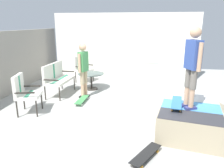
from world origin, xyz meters
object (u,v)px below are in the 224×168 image
(patio_bench, at_px, (57,76))
(patio_chair_near_house, at_px, (82,66))
(patio_chair_by_wall, at_px, (24,90))
(skate_ramp, at_px, (191,118))
(skateboard_spare, at_px, (146,154))
(patio_table, at_px, (91,78))
(person_skater, at_px, (193,63))
(skateboard_on_ramp, at_px, (177,102))
(skateboard_by_bench, at_px, (82,100))
(person_watching, at_px, (83,67))

(patio_bench, xyz_separation_m, patio_chair_near_house, (1.68, -0.32, -0.00))
(patio_chair_near_house, height_order, patio_chair_by_wall, same)
(patio_bench, height_order, patio_chair_near_house, same)
(skate_ramp, bearing_deg, skateboard_spare, 141.95)
(patio_table, xyz_separation_m, person_skater, (-2.70, -2.79, 1.11))
(skateboard_spare, xyz_separation_m, skateboard_on_ramp, (1.11, -0.60, 0.57))
(patio_chair_near_house, relative_size, skateboard_spare, 1.28)
(skateboard_by_bench, xyz_separation_m, skateboard_spare, (-2.45, -1.90, 0.00))
(skate_ramp, height_order, person_watching, person_watching)
(person_watching, relative_size, skateboard_by_bench, 2.09)
(person_watching, height_order, skateboard_by_bench, person_watching)
(patio_table, xyz_separation_m, skateboard_spare, (-3.78, -1.96, -0.32))
(patio_chair_by_wall, bearing_deg, patio_chair_near_house, -8.87)
(skate_ramp, bearing_deg, patio_chair_by_wall, 86.16)
(patio_chair_by_wall, xyz_separation_m, skateboard_on_ramp, (-0.35, -3.70, 0.04))
(patio_chair_near_house, relative_size, patio_table, 1.13)
(patio_table, height_order, skateboard_by_bench, patio_table)
(person_skater, xyz_separation_m, skateboard_by_bench, (1.37, 2.72, -1.43))
(person_watching, bearing_deg, patio_table, -0.02)
(person_skater, height_order, skateboard_by_bench, person_skater)
(patio_chair_near_house, bearing_deg, patio_table, -146.51)
(skate_ramp, bearing_deg, skateboard_by_bench, 66.12)
(patio_chair_by_wall, relative_size, person_skater, 0.63)
(patio_bench, xyz_separation_m, skateboard_spare, (-3.05, -2.91, -0.53))
(skate_ramp, distance_m, patio_table, 3.88)
(skate_ramp, xyz_separation_m, patio_table, (2.59, 2.90, 0.12))
(skateboard_by_bench, bearing_deg, skateboard_on_ramp, -118.07)
(person_watching, distance_m, skateboard_on_ramp, 3.14)
(skateboard_on_ramp, bearing_deg, patio_table, 43.87)
(skate_ramp, xyz_separation_m, skateboard_on_ramp, (-0.08, 0.34, 0.37))
(patio_bench, relative_size, skateboard_by_bench, 1.58)
(skate_ramp, height_order, skateboard_spare, skate_ramp)
(skateboard_spare, bearing_deg, patio_chair_by_wall, 64.79)
(person_watching, relative_size, skateboard_on_ramp, 2.05)
(patio_chair_by_wall, relative_size, skateboard_on_ramp, 1.24)
(patio_chair_near_house, height_order, skateboard_by_bench, patio_chair_near_house)
(patio_bench, distance_m, patio_chair_near_house, 1.71)
(skateboard_spare, bearing_deg, patio_chair_near_house, 28.75)
(skate_ramp, xyz_separation_m, person_skater, (-0.12, 0.11, 1.23))
(patio_bench, height_order, skateboard_on_ramp, patio_bench)
(skateboard_by_bench, distance_m, skateboard_spare, 3.10)
(patio_bench, distance_m, person_watching, 1.03)
(person_watching, bearing_deg, skateboard_on_ramp, -124.95)
(skate_ramp, bearing_deg, person_skater, 136.78)
(skateboard_spare, bearing_deg, person_watching, 34.08)
(person_watching, height_order, skateboard_spare, person_watching)
(skate_ramp, bearing_deg, patio_chair_near_house, 44.90)
(person_skater, bearing_deg, skateboard_by_bench, 63.28)
(patio_chair_by_wall, height_order, person_watching, person_watching)
(patio_table, bearing_deg, skateboard_spare, -152.53)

